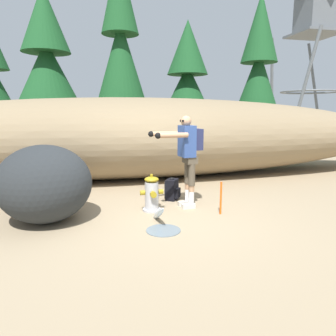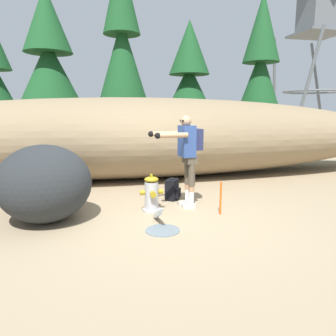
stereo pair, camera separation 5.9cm
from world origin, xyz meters
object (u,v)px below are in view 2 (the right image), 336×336
utility_worker (187,150)px  boulder_mid (61,192)px  spare_backpack (172,190)px  fire_hydrant (152,194)px  watchtower (318,18)px  survey_stake (221,198)px  boulder_large (45,184)px  boulder_small (23,189)px

utility_worker → boulder_mid: bearing=-22.8°
spare_backpack → boulder_mid: bearing=-150.6°
fire_hydrant → spare_backpack: (0.55, 0.65, -0.10)m
boulder_mid → watchtower: size_ratio=0.10×
utility_worker → survey_stake: utility_worker is taller
utility_worker → boulder_large: 2.60m
spare_backpack → survey_stake: 1.29m
utility_worker → boulder_mid: (-2.41, 0.71, -0.88)m
fire_hydrant → boulder_large: size_ratio=0.45×
watchtower → spare_backpack: bearing=-137.5°
utility_worker → boulder_large: (-2.54, -0.25, -0.47)m
fire_hydrant → spare_backpack: bearing=49.6°
fire_hydrant → spare_backpack: size_ratio=1.50×
watchtower → survey_stake: bearing=-132.3°
boulder_large → boulder_mid: bearing=82.2°
spare_backpack → survey_stake: (0.63, -1.13, 0.08)m
spare_backpack → watchtower: watchtower is taller
fire_hydrant → utility_worker: size_ratio=0.40×
fire_hydrant → boulder_large: 1.88m
spare_backpack → boulder_large: boulder_large is taller
spare_backpack → watchtower: (9.94, 9.11, 6.42)m
fire_hydrant → survey_stake: fire_hydrant is taller
watchtower → boulder_large: bearing=-141.1°
boulder_small → fire_hydrant: bearing=-17.2°
survey_stake → watchtower: bearing=47.7°
watchtower → survey_stake: (-9.31, -10.24, -6.33)m
fire_hydrant → utility_worker: bearing=6.7°
spare_backpack → boulder_small: (-2.95, 0.09, 0.15)m
fire_hydrant → boulder_small: bearing=162.8°
fire_hydrant → survey_stake: (1.18, -0.48, -0.02)m
boulder_large → boulder_small: (-0.55, 0.91, -0.28)m
boulder_small → boulder_mid: bearing=4.3°
boulder_small → watchtower: size_ratio=0.11×
boulder_mid → survey_stake: survey_stake is taller
boulder_large → boulder_small: boulder_large is taller
boulder_large → watchtower: 16.93m
boulder_mid → boulder_small: size_ratio=0.89×
utility_worker → boulder_mid: utility_worker is taller
boulder_mid → survey_stake: (2.90, -1.27, 0.05)m
spare_backpack → boulder_small: bearing=-148.8°
survey_stake → boulder_large: bearing=174.2°
fire_hydrant → boulder_large: boulder_large is taller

